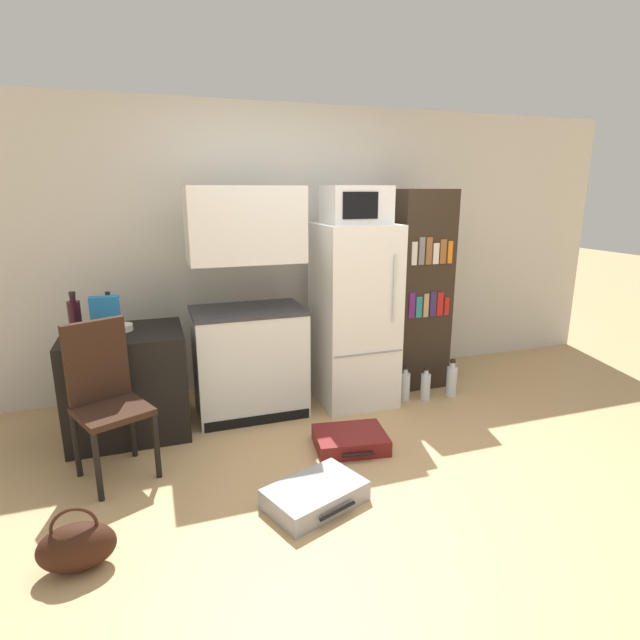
{
  "coord_description": "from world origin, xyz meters",
  "views": [
    {
      "loc": [
        -1.25,
        -2.49,
        1.77
      ],
      "look_at": [
        -0.11,
        0.85,
        0.86
      ],
      "focal_mm": 28.0,
      "sensor_mm": 36.0,
      "label": 1
    }
  ],
  "objects_px": {
    "side_table": "(127,383)",
    "cereal_box": "(106,318)",
    "microwave": "(356,205)",
    "water_bottle_front": "(425,386)",
    "kitchen_hutch": "(248,315)",
    "bottle_olive_oil": "(110,313)",
    "bottle_amber_beer": "(96,317)",
    "suitcase_small_flat": "(315,495)",
    "handbag": "(77,546)",
    "bottle_wine_dark": "(75,317)",
    "bowl": "(121,328)",
    "chair": "(104,388)",
    "water_bottle_middle": "(452,380)",
    "water_bottle_back": "(405,386)",
    "refrigerator": "(354,315)",
    "suitcase_large_flat": "(351,440)",
    "bookshelf": "(420,291)"
  },
  "relations": [
    {
      "from": "refrigerator",
      "to": "bottle_olive_oil",
      "type": "xyz_separation_m",
      "value": [
        -1.91,
        0.14,
        0.14
      ]
    },
    {
      "from": "handbag",
      "to": "cereal_box",
      "type": "bearing_deg",
      "value": 84.36
    },
    {
      "from": "kitchen_hutch",
      "to": "refrigerator",
      "type": "height_order",
      "value": "kitchen_hutch"
    },
    {
      "from": "microwave",
      "to": "bottle_olive_oil",
      "type": "distance_m",
      "value": 2.06
    },
    {
      "from": "kitchen_hutch",
      "to": "bottle_amber_beer",
      "type": "bearing_deg",
      "value": 170.95
    },
    {
      "from": "side_table",
      "to": "microwave",
      "type": "xyz_separation_m",
      "value": [
        1.83,
        0.02,
        1.28
      ]
    },
    {
      "from": "kitchen_hutch",
      "to": "cereal_box",
      "type": "distance_m",
      "value": 1.05
    },
    {
      "from": "side_table",
      "to": "water_bottle_middle",
      "type": "xyz_separation_m",
      "value": [
        2.69,
        -0.19,
        -0.25
      ]
    },
    {
      "from": "side_table",
      "to": "cereal_box",
      "type": "xyz_separation_m",
      "value": [
        -0.08,
        -0.16,
        0.54
      ]
    },
    {
      "from": "bowl",
      "to": "handbag",
      "type": "bearing_deg",
      "value": -97.73
    },
    {
      "from": "kitchen_hutch",
      "to": "water_bottle_middle",
      "type": "distance_m",
      "value": 1.9
    },
    {
      "from": "handbag",
      "to": "water_bottle_middle",
      "type": "distance_m",
      "value": 3.16
    },
    {
      "from": "chair",
      "to": "microwave",
      "type": "bearing_deg",
      "value": -8.07
    },
    {
      "from": "microwave",
      "to": "bottle_wine_dark",
      "type": "height_order",
      "value": "microwave"
    },
    {
      "from": "suitcase_large_flat",
      "to": "bowl",
      "type": "bearing_deg",
      "value": 159.84
    },
    {
      "from": "kitchen_hutch",
      "to": "bottle_olive_oil",
      "type": "xyz_separation_m",
      "value": [
        -1.02,
        0.1,
        0.07
      ]
    },
    {
      "from": "chair",
      "to": "water_bottle_middle",
      "type": "distance_m",
      "value": 2.85
    },
    {
      "from": "bottle_wine_dark",
      "to": "suitcase_small_flat",
      "type": "bearing_deg",
      "value": -45.65
    },
    {
      "from": "water_bottle_front",
      "to": "bottle_olive_oil",
      "type": "bearing_deg",
      "value": 172.03
    },
    {
      "from": "bottle_olive_oil",
      "to": "chair",
      "type": "relative_size",
      "value": 0.27
    },
    {
      "from": "microwave",
      "to": "water_bottle_front",
      "type": "bearing_deg",
      "value": -19.43
    },
    {
      "from": "kitchen_hutch",
      "to": "bottle_amber_beer",
      "type": "relative_size",
      "value": 10.49
    },
    {
      "from": "cereal_box",
      "to": "handbag",
      "type": "xyz_separation_m",
      "value": [
        -0.13,
        -1.29,
        -0.81
      ]
    },
    {
      "from": "bowl",
      "to": "water_bottle_front",
      "type": "distance_m",
      "value": 2.54
    },
    {
      "from": "bottle_amber_beer",
      "to": "handbag",
      "type": "height_order",
      "value": "bottle_amber_beer"
    },
    {
      "from": "suitcase_small_flat",
      "to": "bottle_amber_beer",
      "type": "bearing_deg",
      "value": 107.18
    },
    {
      "from": "bottle_wine_dark",
      "to": "bowl",
      "type": "relative_size",
      "value": 1.81
    },
    {
      "from": "suitcase_large_flat",
      "to": "water_bottle_middle",
      "type": "distance_m",
      "value": 1.34
    },
    {
      "from": "water_bottle_middle",
      "to": "water_bottle_back",
      "type": "xyz_separation_m",
      "value": [
        -0.44,
        0.05,
        -0.01
      ]
    },
    {
      "from": "bottle_amber_beer",
      "to": "cereal_box",
      "type": "distance_m",
      "value": 0.42
    },
    {
      "from": "water_bottle_middle",
      "to": "water_bottle_back",
      "type": "distance_m",
      "value": 0.44
    },
    {
      "from": "cereal_box",
      "to": "suitcase_small_flat",
      "type": "xyz_separation_m",
      "value": [
        1.12,
        -1.17,
        -0.88
      ]
    },
    {
      "from": "cereal_box",
      "to": "bottle_amber_beer",
      "type": "bearing_deg",
      "value": 104.61
    },
    {
      "from": "refrigerator",
      "to": "bottle_wine_dark",
      "type": "relative_size",
      "value": 4.92
    },
    {
      "from": "microwave",
      "to": "chair",
      "type": "distance_m",
      "value": 2.29
    },
    {
      "from": "bookshelf",
      "to": "chair",
      "type": "height_order",
      "value": "bookshelf"
    },
    {
      "from": "chair",
      "to": "handbag",
      "type": "distance_m",
      "value": 1.01
    },
    {
      "from": "side_table",
      "to": "handbag",
      "type": "relative_size",
      "value": 2.33
    },
    {
      "from": "bottle_olive_oil",
      "to": "cereal_box",
      "type": "xyz_separation_m",
      "value": [
        -0.0,
        -0.32,
        0.04
      ]
    },
    {
      "from": "side_table",
      "to": "kitchen_hutch",
      "type": "relative_size",
      "value": 0.46
    },
    {
      "from": "bowl",
      "to": "cereal_box",
      "type": "xyz_separation_m",
      "value": [
        -0.07,
        -0.19,
        0.13
      ]
    },
    {
      "from": "refrigerator",
      "to": "bottle_amber_beer",
      "type": "distance_m",
      "value": 2.03
    },
    {
      "from": "bottle_olive_oil",
      "to": "water_bottle_back",
      "type": "bearing_deg",
      "value": -7.32
    },
    {
      "from": "side_table",
      "to": "chair",
      "type": "relative_size",
      "value": 0.84
    },
    {
      "from": "microwave",
      "to": "suitcase_large_flat",
      "type": "relative_size",
      "value": 0.91
    },
    {
      "from": "bottle_olive_oil",
      "to": "bottle_amber_beer",
      "type": "xyz_separation_m",
      "value": [
        -0.1,
        0.08,
        -0.04
      ]
    },
    {
      "from": "bowl",
      "to": "water_bottle_back",
      "type": "height_order",
      "value": "bowl"
    },
    {
      "from": "side_table",
      "to": "suitcase_small_flat",
      "type": "distance_m",
      "value": 1.71
    },
    {
      "from": "suitcase_large_flat",
      "to": "water_bottle_front",
      "type": "height_order",
      "value": "water_bottle_front"
    },
    {
      "from": "suitcase_large_flat",
      "to": "suitcase_small_flat",
      "type": "distance_m",
      "value": 0.72
    }
  ]
}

